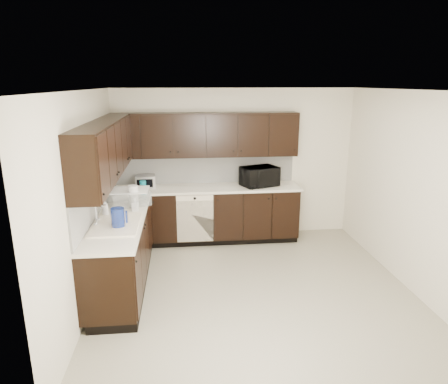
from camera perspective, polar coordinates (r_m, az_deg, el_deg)
The scene contains 20 objects.
floor at distance 5.34m, azimuth 4.24°, elevation -13.61°, with size 4.00×4.00×0.00m, color #A39D87.
ceiling at distance 4.67m, azimuth 4.86°, elevation 14.30°, with size 4.00×4.00×0.00m, color white.
wall_back at distance 6.78m, azimuth 1.50°, elevation 4.04°, with size 4.00×0.02×2.50m, color beige.
wall_left at distance 4.91m, azimuth -19.08°, elevation -1.24°, with size 0.02×4.00×2.50m, color beige.
wall_right at distance 5.57m, azimuth 25.21°, elevation 0.04°, with size 0.02×4.00×2.50m, color beige.
wall_front at distance 3.04m, azimuth 11.42°, elevation -10.99°, with size 4.00×0.02×2.50m, color beige.
lower_cabinets at distance 6.10m, azimuth -6.93°, elevation -5.57°, with size 3.00×2.80×0.90m.
countertop at distance 5.94m, azimuth -7.10°, elevation -1.01°, with size 3.03×2.83×0.04m.
backsplash at distance 6.08m, azimuth -9.13°, elevation 1.85°, with size 3.00×2.80×0.48m.
upper_cabinets at distance 5.85m, azimuth -8.29°, elevation 7.24°, with size 3.00×2.80×0.70m.
dishwasher at distance 6.34m, azimuth -4.15°, elevation -3.41°, with size 0.58×0.04×0.78m.
sink at distance 4.95m, azimuth -15.13°, elevation -5.29°, with size 0.54×0.82×0.42m.
microwave at distance 6.56m, azimuth 5.07°, elevation 2.23°, with size 0.57×0.39×0.32m, color black.
soap_bottle_a at distance 5.41m, azimuth -12.58°, elevation -1.73°, with size 0.08×0.08×0.17m, color gray.
soap_bottle_b at distance 5.29m, azimuth -16.61°, elevation -2.15°, with size 0.08×0.08×0.21m, color gray.
toaster_oven at distance 6.57m, azimuth -11.15°, elevation 1.49°, with size 0.31×0.23×0.20m, color #B2B2B4.
storage_bin at distance 5.70m, azimuth -13.42°, elevation -0.74°, with size 0.53×0.39×0.21m, color silver.
blue_pitcher at distance 4.82m, azimuth -14.91°, elevation -3.61°, with size 0.16×0.16×0.24m, color navy.
teal_tumbler at distance 6.17m, azimuth -11.49°, elevation 0.62°, with size 0.09×0.09×0.21m, color #0D7B90.
paper_towel_roll at distance 5.57m, azimuth -12.81°, elevation -0.58°, with size 0.13×0.13×0.30m, color silver.
Camera 1 is at (-0.86, -4.59, 2.59)m, focal length 32.00 mm.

